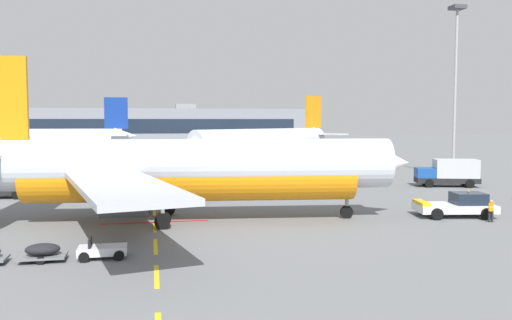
# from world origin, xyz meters

# --- Properties ---
(ground) EXTENTS (400.00, 400.00, 0.00)m
(ground) POSITION_xyz_m (40.00, 40.00, 0.00)
(ground) COLOR slate
(apron_paint_markings) EXTENTS (8.00, 93.49, 0.01)m
(apron_paint_markings) POSITION_xyz_m (18.00, 36.56, 0.00)
(apron_paint_markings) COLOR yellow
(apron_paint_markings) RESTS_ON ground
(airliner_foreground) EXTENTS (34.82, 34.43, 12.20)m
(airliner_foreground) POSITION_xyz_m (20.23, 22.12, 3.95)
(airliner_foreground) COLOR silver
(airliner_foreground) RESTS_ON ground
(pushback_tug) EXTENTS (6.39, 3.96, 2.08)m
(pushback_tug) POSITION_xyz_m (41.52, 19.83, 0.90)
(pushback_tug) COLOR silver
(pushback_tug) RESTS_ON ground
(airliner_mid_left) EXTENTS (31.90, 29.71, 12.23)m
(airliner_mid_left) POSITION_xyz_m (37.03, 71.19, 3.96)
(airliner_mid_left) COLOR silver
(airliner_mid_left) RESTS_ON ground
(airliner_far_right) EXTENTS (34.01, 33.92, 11.95)m
(airliner_far_right) POSITION_xyz_m (-1.81, 86.00, 3.87)
(airliner_far_right) COLOR silver
(airliner_far_right) RESTS_ON ground
(ground_power_truck) EXTENTS (7.39, 4.27, 3.14)m
(ground_power_truck) POSITION_xyz_m (51.38, 37.40, 1.65)
(ground_power_truck) COLOR black
(ground_power_truck) RESTS_ON ground
(baggage_train) EXTENTS (8.61, 1.62, 1.14)m
(baggage_train) POSITION_xyz_m (12.05, 11.99, 0.52)
(baggage_train) COLOR silver
(baggage_train) RESTS_ON ground
(ground_crew_worker) EXTENTS (0.61, 0.48, 1.69)m
(ground_crew_worker) POSITION_xyz_m (42.64, 17.21, 0.96)
(ground_crew_worker) COLOR #232328
(ground_crew_worker) RESTS_ON ground
(apron_light_mast_far) EXTENTS (1.80, 1.80, 22.85)m
(apron_light_mast_far) POSITION_xyz_m (58.04, 47.40, 14.36)
(apron_light_mast_far) COLOR slate
(apron_light_mast_far) RESTS_ON ground
(terminal_satellite) EXTENTS (99.15, 26.26, 12.63)m
(terminal_satellite) POSITION_xyz_m (13.38, 146.42, 5.53)
(terminal_satellite) COLOR gray
(terminal_satellite) RESTS_ON ground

